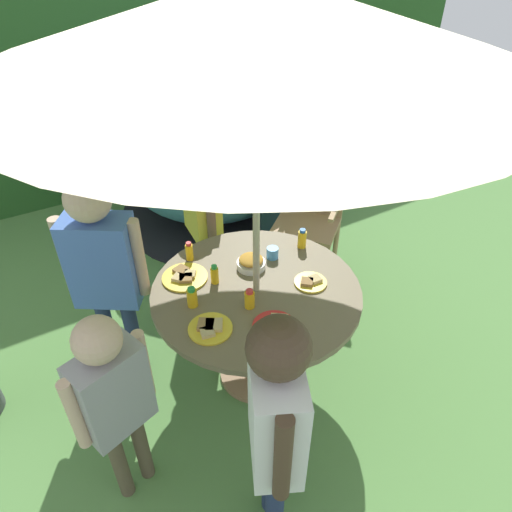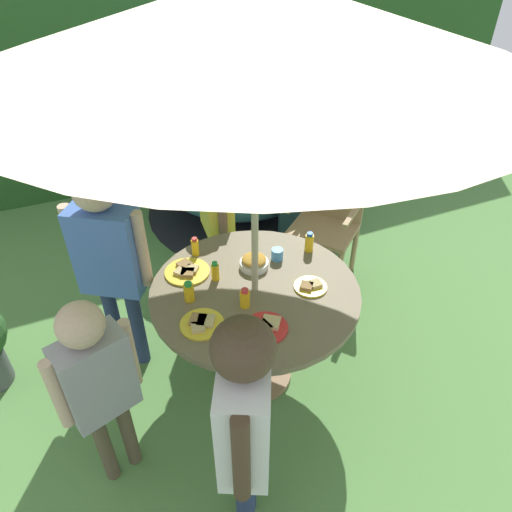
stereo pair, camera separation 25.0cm
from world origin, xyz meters
The scene contains 21 objects.
ground_plane centered at (0.00, 0.00, -0.01)m, with size 10.00×10.00×0.02m, color #548442.
hedge_backdrop centered at (0.00, 3.19, 1.08)m, with size 9.00×0.70×2.17m, color #285623.
garden_table centered at (0.00, 0.00, 0.57)m, with size 1.16×1.16×0.72m.
patio_umbrella centered at (0.00, 0.00, 2.06)m, with size 2.26×2.26×2.23m.
wooden_chair centered at (0.95, 0.78, 0.54)m, with size 0.63×0.63×0.97m.
dome_tent centered at (0.84, 1.92, 0.69)m, with size 2.50×2.50×1.39m.
child_in_yellow_shirt centered at (0.09, 0.87, 0.79)m, with size 0.21×0.42×1.24m.
child_in_blue_shirt centered at (-0.69, 0.45, 0.88)m, with size 0.41×0.36×1.38m.
child_in_grey_shirt centered at (-0.89, -0.29, 0.74)m, with size 0.38×0.25×1.16m.
child_in_white_shirt centered at (-0.39, -0.80, 0.86)m, with size 0.33×0.42×1.34m.
snack_bowl centered at (0.07, 0.18, 0.76)m, with size 0.17×0.17×0.08m.
plate_far_left centered at (-0.30, 0.29, 0.73)m, with size 0.26×0.26×0.03m.
plate_near_left centered at (-0.07, -0.30, 0.73)m, with size 0.22×0.22×0.03m.
plate_center_back centered at (0.28, -0.11, 0.73)m, with size 0.18×0.18×0.03m.
plate_mid_right centered at (-0.36, -0.15, 0.73)m, with size 0.22×0.22×0.03m.
juice_bottle_near_right centered at (-0.17, 0.16, 0.78)m, with size 0.04×0.04×0.12m.
juice_bottle_far_right centered at (0.44, 0.20, 0.78)m, with size 0.05×0.05×0.13m.
juice_bottle_center_front centered at (-0.10, -0.11, 0.77)m, with size 0.05×0.05×0.11m.
juice_bottle_mid_left centered at (-0.36, 0.06, 0.78)m, with size 0.06×0.06×0.12m.
juice_bottle_front_edge centered at (-0.20, 0.43, 0.78)m, with size 0.05×0.05×0.12m.
cup_near centered at (0.23, 0.20, 0.76)m, with size 0.07×0.07×0.07m, color #4C99D8.
Camera 2 is at (-0.77, -1.79, 2.40)m, focal length 32.76 mm.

